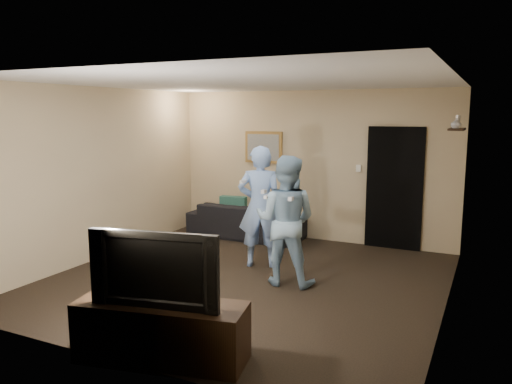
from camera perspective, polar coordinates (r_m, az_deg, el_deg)
The scene contains 19 objects.
ground at distance 6.80m, azimuth -1.08°, elevation -9.98°, with size 5.00×5.00×0.00m, color black.
ceiling at distance 6.44m, azimuth -1.15°, elevation 12.46°, with size 5.00×5.00×0.04m, color silver.
wall_back at distance 8.78m, azimuth 6.29°, elevation 2.99°, with size 5.00×0.04×2.60m, color tan.
wall_front at distance 4.44m, azimuth -15.86°, elevation -3.19°, with size 5.00×0.04×2.60m, color tan.
wall_left at distance 7.93m, azimuth -17.45°, elevation 1.99°, with size 0.04×5.00×2.60m, color tan.
wall_right at distance 5.82m, azimuth 21.43°, elevation -0.64°, with size 0.04×5.00×2.60m, color tan.
sofa at distance 8.99m, azimuth -1.16°, elevation -3.27°, with size 2.06×0.81×0.60m, color black.
throw_pillow at distance 9.07m, azimuth -2.61°, elevation -2.01°, with size 0.48×0.15×0.48m, color #17473F.
painting_frame at distance 9.07m, azimuth 0.88°, elevation 5.14°, with size 0.72×0.05×0.57m, color olive.
painting_canvas at distance 9.04m, azimuth 0.81°, elevation 5.13°, with size 0.62×0.01×0.47m, color slate.
doorway at distance 8.42m, azimuth 15.52°, elevation 0.40°, with size 0.90×0.06×2.00m, color black.
light_switch at distance 8.51m, azimuth 11.64°, elevation 2.67°, with size 0.08×0.02×0.12m, color silver.
wall_shelf at distance 7.55m, azimuth 21.98°, elevation 6.68°, with size 0.20×0.60×0.03m, color black.
shelf_vase at distance 7.34m, azimuth 21.91°, elevation 7.30°, with size 0.14×0.14×0.14m, color #AAAAAF.
shelf_figurine at distance 7.63m, azimuth 22.07°, elevation 7.48°, with size 0.06×0.06×0.18m, color #B8B8BD.
tv_console at distance 4.77m, azimuth -10.77°, elevation -15.47°, with size 1.56×0.50×0.56m, color black.
television at distance 4.55m, azimuth -11.00°, elevation -8.33°, with size 1.19×0.16×0.69m, color black.
wii_player_left at distance 7.18m, azimuth 0.47°, elevation -1.68°, with size 0.75×0.62×1.76m.
wii_player_right at distance 6.45m, azimuth 3.40°, elevation -3.26°, with size 0.88×0.72×1.68m.
Camera 1 is at (2.90, -5.73, 2.21)m, focal length 35.00 mm.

